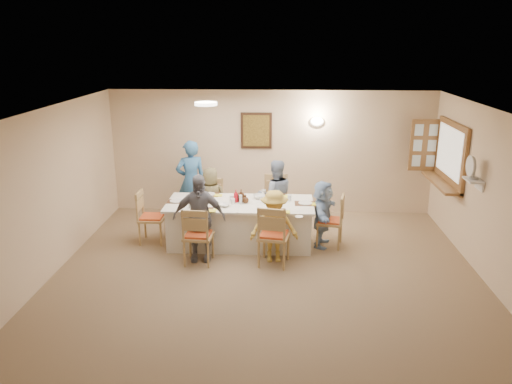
# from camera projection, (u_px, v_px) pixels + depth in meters

# --- Properties ---
(ground) EXTENTS (7.00, 7.00, 0.00)m
(ground) POSITION_uv_depth(u_px,v_px,m) (265.00, 291.00, 7.13)
(ground) COLOR olive
(room_walls) EXTENTS (7.00, 7.00, 7.00)m
(room_walls) POSITION_uv_depth(u_px,v_px,m) (266.00, 190.00, 6.69)
(room_walls) COLOR beige
(room_walls) RESTS_ON ground
(wall_picture) EXTENTS (0.62, 0.05, 0.72)m
(wall_picture) POSITION_uv_depth(u_px,v_px,m) (256.00, 131.00, 9.96)
(wall_picture) COLOR #442518
(wall_picture) RESTS_ON room_walls
(wall_sconce) EXTENTS (0.26, 0.09, 0.18)m
(wall_sconce) POSITION_uv_depth(u_px,v_px,m) (317.00, 121.00, 9.82)
(wall_sconce) COLOR white
(wall_sconce) RESTS_ON room_walls
(ceiling_light) EXTENTS (0.36, 0.36, 0.05)m
(ceiling_light) POSITION_uv_depth(u_px,v_px,m) (206.00, 104.00, 7.89)
(ceiling_light) COLOR white
(ceiling_light) RESTS_ON room_walls
(serving_hatch) EXTENTS (0.06, 1.50, 1.15)m
(serving_hatch) POSITION_uv_depth(u_px,v_px,m) (451.00, 154.00, 8.83)
(serving_hatch) COLOR brown
(serving_hatch) RESTS_ON room_walls
(hatch_sill) EXTENTS (0.30, 1.50, 0.05)m
(hatch_sill) POSITION_uv_depth(u_px,v_px,m) (441.00, 182.00, 8.99)
(hatch_sill) COLOR brown
(hatch_sill) RESTS_ON room_walls
(shutter_door) EXTENTS (0.55, 0.04, 1.00)m
(shutter_door) POSITION_uv_depth(u_px,v_px,m) (424.00, 145.00, 9.57)
(shutter_door) COLOR brown
(shutter_door) RESTS_ON room_walls
(fan_shelf) EXTENTS (0.22, 0.36, 0.03)m
(fan_shelf) POSITION_uv_depth(u_px,v_px,m) (473.00, 180.00, 7.57)
(fan_shelf) COLOR white
(fan_shelf) RESTS_ON room_walls
(desk_fan) EXTENTS (0.30, 0.30, 0.28)m
(desk_fan) POSITION_uv_depth(u_px,v_px,m) (473.00, 170.00, 7.53)
(desk_fan) COLOR #A5A5A8
(desk_fan) RESTS_ON fan_shelf
(dining_table) EXTENTS (2.52, 1.06, 0.76)m
(dining_table) POSITION_uv_depth(u_px,v_px,m) (240.00, 223.00, 8.68)
(dining_table) COLOR silver
(dining_table) RESTS_ON ground
(chair_back_left) EXTENTS (0.45, 0.45, 0.91)m
(chair_back_left) POSITION_uv_depth(u_px,v_px,m) (212.00, 204.00, 9.45)
(chair_back_left) COLOR tan
(chair_back_left) RESTS_ON ground
(chair_back_right) EXTENTS (0.50, 0.50, 1.01)m
(chair_back_right) POSITION_uv_depth(u_px,v_px,m) (275.00, 203.00, 9.38)
(chair_back_right) COLOR tan
(chair_back_right) RESTS_ON ground
(chair_front_left) EXTENTS (0.49, 0.49, 0.96)m
(chair_front_left) POSITION_uv_depth(u_px,v_px,m) (198.00, 234.00, 7.91)
(chair_front_left) COLOR tan
(chair_front_left) RESTS_ON ground
(chair_front_right) EXTENTS (0.56, 0.56, 1.01)m
(chair_front_right) POSITION_uv_depth(u_px,v_px,m) (274.00, 234.00, 7.85)
(chair_front_right) COLOR tan
(chair_front_right) RESTS_ON ground
(chair_left_end) EXTENTS (0.45, 0.45, 0.94)m
(chair_left_end) POSITION_uv_depth(u_px,v_px,m) (152.00, 217.00, 8.73)
(chair_left_end) COLOR tan
(chair_left_end) RESTS_ON ground
(chair_right_end) EXTENTS (0.53, 0.53, 0.93)m
(chair_right_end) POSITION_uv_depth(u_px,v_px,m) (330.00, 220.00, 8.58)
(chair_right_end) COLOR tan
(chair_right_end) RESTS_ON ground
(diner_back_left) EXTENTS (0.59, 0.39, 1.20)m
(diner_back_left) POSITION_uv_depth(u_px,v_px,m) (211.00, 199.00, 9.29)
(diner_back_left) COLOR brown
(diner_back_left) RESTS_ON ground
(diner_back_right) EXTENTS (0.83, 0.73, 1.35)m
(diner_back_right) POSITION_uv_depth(u_px,v_px,m) (275.00, 196.00, 9.21)
(diner_back_right) COLOR #7D8BA7
(diner_back_right) RESTS_ON ground
(diner_front_left) EXTENTS (0.87, 0.42, 1.44)m
(diner_front_left) POSITION_uv_depth(u_px,v_px,m) (199.00, 218.00, 7.96)
(diner_front_left) COLOR slate
(diner_front_left) RESTS_ON ground
(diner_front_right) EXTENTS (0.85, 0.58, 1.19)m
(diner_front_right) POSITION_uv_depth(u_px,v_px,m) (274.00, 226.00, 7.94)
(diner_front_right) COLOR gold
(diner_front_right) RESTS_ON ground
(diner_right_end) EXTENTS (1.21, 0.75, 1.17)m
(diner_right_end) POSITION_uv_depth(u_px,v_px,m) (323.00, 214.00, 8.55)
(diner_right_end) COLOR #98B8E0
(diner_right_end) RESTS_ON ground
(caregiver) EXTENTS (0.86, 0.81, 1.61)m
(caregiver) POSITION_uv_depth(u_px,v_px,m) (191.00, 181.00, 9.70)
(caregiver) COLOR teal
(caregiver) RESTS_ON ground
(placemat_fl) EXTENTS (0.37, 0.28, 0.01)m
(placemat_fl) POSITION_uv_depth(u_px,v_px,m) (202.00, 210.00, 8.19)
(placemat_fl) COLOR #472B19
(placemat_fl) RESTS_ON dining_table
(plate_fl) EXTENTS (0.22, 0.22, 0.01)m
(plate_fl) POSITION_uv_depth(u_px,v_px,m) (202.00, 209.00, 8.19)
(plate_fl) COLOR white
(plate_fl) RESTS_ON dining_table
(napkin_fl) EXTENTS (0.13, 0.13, 0.01)m
(napkin_fl) POSITION_uv_depth(u_px,v_px,m) (212.00, 211.00, 8.13)
(napkin_fl) COLOR #FFF235
(napkin_fl) RESTS_ON dining_table
(placemat_fr) EXTENTS (0.36, 0.27, 0.01)m
(placemat_fr) POSITION_uv_depth(u_px,v_px,m) (274.00, 211.00, 8.13)
(placemat_fr) COLOR #472B19
(placemat_fr) RESTS_ON dining_table
(plate_fr) EXTENTS (0.24, 0.24, 0.02)m
(plate_fr) POSITION_uv_depth(u_px,v_px,m) (274.00, 210.00, 8.13)
(plate_fr) COLOR white
(plate_fr) RESTS_ON dining_table
(napkin_fr) EXTENTS (0.15, 0.15, 0.01)m
(napkin_fr) POSITION_uv_depth(u_px,v_px,m) (286.00, 212.00, 8.08)
(napkin_fr) COLOR #FFF235
(napkin_fr) RESTS_ON dining_table
(placemat_bl) EXTENTS (0.36, 0.27, 0.01)m
(placemat_bl) POSITION_uv_depth(u_px,v_px,m) (209.00, 195.00, 9.00)
(placemat_bl) COLOR #472B19
(placemat_bl) RESTS_ON dining_table
(plate_bl) EXTENTS (0.24, 0.24, 0.01)m
(plate_bl) POSITION_uv_depth(u_px,v_px,m) (209.00, 194.00, 8.99)
(plate_bl) COLOR white
(plate_bl) RESTS_ON dining_table
(napkin_bl) EXTENTS (0.14, 0.14, 0.01)m
(napkin_bl) POSITION_uv_depth(u_px,v_px,m) (218.00, 195.00, 8.94)
(napkin_bl) COLOR #FFF235
(napkin_bl) RESTS_ON dining_table
(placemat_br) EXTENTS (0.37, 0.28, 0.01)m
(placemat_br) POSITION_uv_depth(u_px,v_px,m) (275.00, 196.00, 8.94)
(placemat_br) COLOR #472B19
(placemat_br) RESTS_ON dining_table
(plate_br) EXTENTS (0.23, 0.23, 0.01)m
(plate_br) POSITION_uv_depth(u_px,v_px,m) (275.00, 195.00, 8.93)
(plate_br) COLOR white
(plate_br) RESTS_ON dining_table
(napkin_br) EXTENTS (0.14, 0.14, 0.01)m
(napkin_br) POSITION_uv_depth(u_px,v_px,m) (285.00, 196.00, 8.88)
(napkin_br) COLOR #FFF235
(napkin_br) RESTS_ON dining_table
(placemat_le) EXTENTS (0.32, 0.24, 0.01)m
(placemat_le) POSITION_uv_depth(u_px,v_px,m) (177.00, 201.00, 8.62)
(placemat_le) COLOR #472B19
(placemat_le) RESTS_ON dining_table
(plate_le) EXTENTS (0.23, 0.23, 0.01)m
(plate_le) POSITION_uv_depth(u_px,v_px,m) (177.00, 201.00, 8.62)
(plate_le) COLOR white
(plate_le) RESTS_ON dining_table
(napkin_le) EXTENTS (0.13, 0.13, 0.01)m
(napkin_le) POSITION_uv_depth(u_px,v_px,m) (186.00, 202.00, 8.56)
(napkin_le) COLOR #FFF235
(napkin_le) RESTS_ON dining_table
(placemat_re) EXTENTS (0.36, 0.27, 0.01)m
(placemat_re) POSITION_uv_depth(u_px,v_px,m) (305.00, 203.00, 8.51)
(placemat_re) COLOR #472B19
(placemat_re) RESTS_ON dining_table
(plate_re) EXTENTS (0.24, 0.24, 0.01)m
(plate_re) POSITION_uv_depth(u_px,v_px,m) (305.00, 203.00, 8.51)
(plate_re) COLOR white
(plate_re) RESTS_ON dining_table
(napkin_re) EXTENTS (0.15, 0.15, 0.01)m
(napkin_re) POSITION_uv_depth(u_px,v_px,m) (316.00, 204.00, 8.45)
(napkin_re) COLOR #FFF235
(napkin_re) RESTS_ON dining_table
(teacup_a) EXTENTS (0.15, 0.15, 0.08)m
(teacup_a) POSITION_uv_depth(u_px,v_px,m) (192.00, 205.00, 8.31)
(teacup_a) COLOR white
(teacup_a) RESTS_ON dining_table
(teacup_b) EXTENTS (0.14, 0.14, 0.08)m
(teacup_b) POSITION_uv_depth(u_px,v_px,m) (264.00, 192.00, 9.01)
(teacup_b) COLOR white
(teacup_b) RESTS_ON dining_table
(bowl_a) EXTENTS (0.30, 0.30, 0.05)m
(bowl_a) POSITION_uv_depth(u_px,v_px,m) (224.00, 205.00, 8.37)
(bowl_a) COLOR white
(bowl_a) RESTS_ON dining_table
(bowl_b) EXTENTS (0.28, 0.28, 0.07)m
(bowl_b) POSITION_uv_depth(u_px,v_px,m) (259.00, 197.00, 8.79)
(bowl_b) COLOR white
(bowl_b) RESTS_ON dining_table
(condiment_ketchup) EXTENTS (0.12, 0.12, 0.22)m
(condiment_ketchup) POSITION_uv_depth(u_px,v_px,m) (236.00, 196.00, 8.56)
(condiment_ketchup) COLOR red
(condiment_ketchup) RESTS_ON dining_table
(condiment_brown) EXTENTS (0.15, 0.15, 0.22)m
(condiment_brown) POSITION_uv_depth(u_px,v_px,m) (241.00, 196.00, 8.58)
(condiment_brown) COLOR #402311
(condiment_brown) RESTS_ON dining_table
(condiment_malt) EXTENTS (0.13, 0.13, 0.15)m
(condiment_malt) POSITION_uv_depth(u_px,v_px,m) (245.00, 199.00, 8.53)
(condiment_malt) COLOR #402311
(condiment_malt) RESTS_ON dining_table
(drinking_glass) EXTENTS (0.07, 0.07, 0.10)m
(drinking_glass) POSITION_uv_depth(u_px,v_px,m) (232.00, 198.00, 8.60)
(drinking_glass) COLOR silver
(drinking_glass) RESTS_ON dining_table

